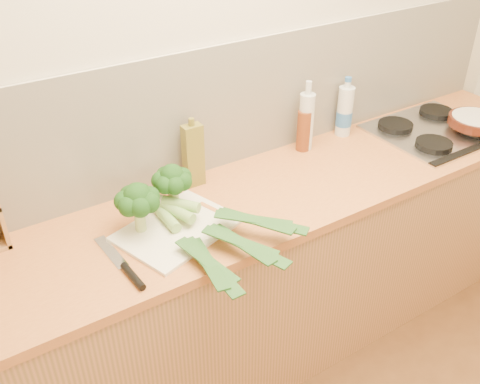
% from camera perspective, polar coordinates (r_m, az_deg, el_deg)
% --- Properties ---
extents(room_shell, '(3.50, 3.50, 3.50)m').
position_cam_1_polar(room_shell, '(2.28, -1.28, 9.09)').
color(room_shell, beige).
rests_on(room_shell, ground).
extents(counter, '(3.20, 0.62, 0.90)m').
position_cam_1_polar(counter, '(2.46, 2.50, -8.80)').
color(counter, '#B97A4D').
rests_on(counter, ground).
extents(gas_hob, '(0.58, 0.50, 0.04)m').
position_cam_1_polar(gas_hob, '(2.83, 20.12, 6.27)').
color(gas_hob, silver).
rests_on(gas_hob, counter).
extents(chopping_board, '(0.49, 0.42, 0.01)m').
position_cam_1_polar(chopping_board, '(1.98, -6.69, -3.92)').
color(chopping_board, white).
rests_on(chopping_board, counter).
extents(broccoli_left, '(0.16, 0.16, 0.19)m').
position_cam_1_polar(broccoli_left, '(1.92, -10.87, -0.85)').
color(broccoli_left, '#A1B569').
rests_on(broccoli_left, chopping_board).
extents(broccoli_right, '(0.15, 0.16, 0.19)m').
position_cam_1_polar(broccoli_right, '(2.02, -7.24, 1.31)').
color(broccoli_right, '#A1B569').
rests_on(broccoli_right, chopping_board).
extents(leek_front, '(0.10, 0.68, 0.04)m').
position_cam_1_polar(leek_front, '(1.94, -6.78, -3.86)').
color(leek_front, white).
rests_on(leek_front, chopping_board).
extents(leek_mid, '(0.27, 0.68, 0.04)m').
position_cam_1_polar(leek_mid, '(1.95, -5.23, -2.83)').
color(leek_mid, white).
rests_on(leek_mid, chopping_board).
extents(leek_back, '(0.44, 0.57, 0.04)m').
position_cam_1_polar(leek_back, '(1.97, -4.29, -1.74)').
color(leek_back, white).
rests_on(leek_back, chopping_board).
extents(chefs_knife, '(0.05, 0.34, 0.03)m').
position_cam_1_polar(chefs_knife, '(1.83, -11.93, -8.14)').
color(chefs_knife, silver).
rests_on(chefs_knife, counter).
extents(skillet, '(0.38, 0.26, 0.05)m').
position_cam_1_polar(skillet, '(2.89, 23.91, 6.97)').
color(skillet, '#47180B').
rests_on(skillet, gas_hob).
extents(oil_tin, '(0.08, 0.05, 0.30)m').
position_cam_1_polar(oil_tin, '(2.18, -5.01, 3.96)').
color(oil_tin, olive).
rests_on(oil_tin, counter).
extents(glass_bottle, '(0.07, 0.07, 0.33)m').
position_cam_1_polar(glass_bottle, '(2.48, 7.07, 7.56)').
color(glass_bottle, silver).
rests_on(glass_bottle, counter).
extents(amber_bottle, '(0.06, 0.06, 0.24)m').
position_cam_1_polar(amber_bottle, '(2.48, 6.81, 6.61)').
color(amber_bottle, brown).
rests_on(amber_bottle, counter).
extents(water_bottle, '(0.08, 0.08, 0.27)m').
position_cam_1_polar(water_bottle, '(2.65, 11.08, 8.32)').
color(water_bottle, silver).
rests_on(water_bottle, counter).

